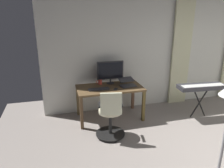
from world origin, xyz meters
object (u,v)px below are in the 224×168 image
(office_chair, at_px, (111,116))
(laptop, at_px, (127,83))
(computer_keyboard, at_px, (99,89))
(cell_phone_face_up, at_px, (122,82))
(desk, at_px, (110,91))
(cell_phone_by_monitor, at_px, (116,89))
(mug_tea, at_px, (100,82))
(computer_monitor, at_px, (110,71))
(piano_keyboard, at_px, (202,87))
(computer_mouse, at_px, (128,81))

(office_chair, bearing_deg, laptop, 63.96)
(computer_keyboard, bearing_deg, cell_phone_face_up, -149.85)
(desk, bearing_deg, laptop, 178.23)
(cell_phone_by_monitor, height_order, mug_tea, mug_tea)
(computer_monitor, bearing_deg, cell_phone_by_monitor, 90.44)
(office_chair, height_order, laptop, office_chair)
(desk, distance_m, computer_monitor, 0.46)
(laptop, xyz_separation_m, piano_keyboard, (-1.55, 0.47, -0.07))
(cell_phone_face_up, bearing_deg, laptop, 128.01)
(desk, bearing_deg, computer_monitor, -107.68)
(computer_monitor, distance_m, computer_mouse, 0.51)
(laptop, relative_size, mug_tea, 2.69)
(office_chair, height_order, mug_tea, office_chair)
(laptop, distance_m, piano_keyboard, 1.62)
(office_chair, distance_m, cell_phone_by_monitor, 0.72)
(laptop, distance_m, cell_phone_by_monitor, 0.36)
(laptop, height_order, computer_mouse, laptop)
(computer_monitor, xyz_separation_m, mug_tea, (0.24, 0.00, -0.24))
(desk, xyz_separation_m, computer_mouse, (-0.51, -0.25, 0.11))
(computer_keyboard, relative_size, mug_tea, 3.17)
(laptop, distance_m, computer_mouse, 0.29)
(computer_keyboard, distance_m, piano_keyboard, 2.24)
(computer_monitor, height_order, cell_phone_by_monitor, computer_monitor)
(computer_keyboard, xyz_separation_m, piano_keyboard, (-2.21, 0.38, -0.03))
(computer_keyboard, distance_m, cell_phone_by_monitor, 0.35)
(computer_keyboard, bearing_deg, piano_keyboard, 170.21)
(office_chair, relative_size, cell_phone_face_up, 6.60)
(cell_phone_by_monitor, bearing_deg, computer_mouse, -105.13)
(laptop, height_order, cell_phone_by_monitor, laptop)
(computer_keyboard, bearing_deg, laptop, -172.38)
(computer_mouse, height_order, mug_tea, mug_tea)
(cell_phone_by_monitor, distance_m, mug_tea, 0.49)
(office_chair, xyz_separation_m, computer_monitor, (-0.27, -1.03, 0.57))
(computer_keyboard, height_order, laptop, laptop)
(computer_monitor, distance_m, mug_tea, 0.34)
(office_chair, distance_m, mug_tea, 1.09)
(computer_monitor, bearing_deg, desk, 72.32)
(desk, height_order, office_chair, office_chair)
(computer_mouse, xyz_separation_m, cell_phone_by_monitor, (0.43, 0.43, -0.01))
(mug_tea, bearing_deg, computer_monitor, -179.86)
(piano_keyboard, bearing_deg, computer_monitor, -16.65)
(desk, relative_size, office_chair, 1.49)
(mug_tea, height_order, piano_keyboard, mug_tea)
(cell_phone_by_monitor, bearing_deg, laptop, -122.75)
(computer_keyboard, distance_m, mug_tea, 0.37)
(computer_keyboard, xyz_separation_m, cell_phone_by_monitor, (-0.34, 0.08, -0.01))
(computer_keyboard, height_order, mug_tea, mug_tea)
(desk, relative_size, computer_monitor, 2.35)
(desk, relative_size, laptop, 3.84)
(office_chair, height_order, computer_mouse, office_chair)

